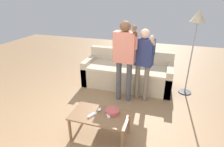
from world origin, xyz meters
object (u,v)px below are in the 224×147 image
at_px(game_remote_wand_near, 108,115).
at_px(snack_bowl, 112,111).
at_px(player_right, 143,57).
at_px(coffee_table, 100,118).
at_px(game_remote_nunchuk, 99,109).
at_px(game_remote_wand_far, 92,115).
at_px(floor_lamp, 197,25).
at_px(player_center, 125,53).
at_px(couch, 128,73).
at_px(game_remote_wand_spare, 115,111).

bearing_deg(game_remote_wand_near, snack_bowl, 61.86).
xyz_separation_m(player_right, game_remote_wand_near, (-0.30, -1.30, -0.50)).
xyz_separation_m(coffee_table, game_remote_nunchuk, (-0.04, 0.09, 0.08)).
bearing_deg(player_right, snack_bowl, -101.88).
bearing_deg(game_remote_wand_far, floor_lamp, 53.52).
bearing_deg(snack_bowl, coffee_table, -150.29).
bearing_deg(player_center, player_right, 21.58).
distance_m(snack_bowl, floor_lamp, 2.40).
distance_m(coffee_table, player_center, 1.35).
distance_m(couch, coffee_table, 1.88).
bearing_deg(game_remote_nunchuk, floor_lamp, 52.44).
height_order(snack_bowl, game_remote_wand_near, snack_bowl).
height_order(couch, game_remote_wand_near, couch).
xyz_separation_m(floor_lamp, game_remote_wand_near, (-1.22, -1.88, -1.09)).
height_order(player_right, game_remote_wand_far, player_right).
xyz_separation_m(snack_bowl, game_remote_wand_spare, (0.03, 0.04, -0.01)).
relative_size(game_remote_nunchuk, floor_lamp, 0.05).
xyz_separation_m(game_remote_nunchuk, game_remote_wand_spare, (0.23, 0.04, -0.01)).
bearing_deg(game_remote_wand_far, player_center, 81.98).
bearing_deg(couch, snack_bowl, -84.68).
distance_m(coffee_table, floor_lamp, 2.60).
bearing_deg(game_remote_nunchuk, game_remote_wand_spare, 10.17).
height_order(game_remote_wand_near, game_remote_wand_far, same).
xyz_separation_m(game_remote_nunchuk, game_remote_wand_far, (-0.06, -0.15, -0.01)).
relative_size(coffee_table, game_remote_wand_far, 5.78).
relative_size(snack_bowl, game_remote_wand_spare, 1.32).
bearing_deg(game_remote_wand_far, player_right, 69.20).
distance_m(snack_bowl, player_center, 1.23).
distance_m(couch, game_remote_wand_far, 1.95).
height_order(snack_bowl, game_remote_wand_spare, snack_bowl).
distance_m(player_center, game_remote_wand_far, 1.38).
xyz_separation_m(snack_bowl, game_remote_nunchuk, (-0.21, -0.00, -0.01)).
distance_m(player_right, game_remote_wand_near, 1.43).
height_order(couch, game_remote_wand_far, couch).
distance_m(coffee_table, game_remote_nunchuk, 0.13).
xyz_separation_m(coffee_table, floor_lamp, (1.35, 1.89, 1.16)).
relative_size(coffee_table, floor_lamp, 0.49).
xyz_separation_m(couch, game_remote_wand_spare, (0.19, -1.75, 0.13)).
bearing_deg(floor_lamp, player_center, -150.42).
height_order(couch, snack_bowl, couch).
distance_m(game_remote_nunchuk, player_center, 1.24).
bearing_deg(coffee_table, player_right, 72.14).
relative_size(game_remote_wand_near, game_remote_wand_spare, 0.90).
bearing_deg(coffee_table, game_remote_nunchuk, 113.46).
xyz_separation_m(floor_lamp, player_center, (-1.27, -0.72, -0.49)).
relative_size(couch, snack_bowl, 9.71).
distance_m(player_center, game_remote_wand_spare, 1.21).
bearing_deg(floor_lamp, game_remote_nunchuk, -127.56).
distance_m(coffee_table, game_remote_wand_far, 0.14).
xyz_separation_m(couch, player_center, (0.08, -0.71, 0.73)).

